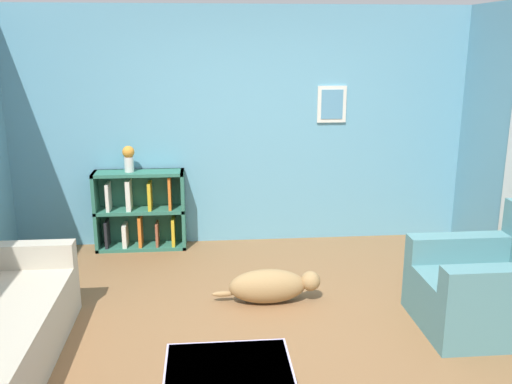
% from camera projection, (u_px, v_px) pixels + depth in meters
% --- Properties ---
extents(ground_plane, '(14.00, 14.00, 0.00)m').
position_uv_depth(ground_plane, '(261.00, 334.00, 4.47)').
color(ground_plane, brown).
extents(wall_back, '(5.60, 0.13, 2.60)m').
position_uv_depth(wall_back, '(241.00, 127.00, 6.30)').
color(wall_back, '#609EB7').
rests_on(wall_back, ground_plane).
extents(bookshelf, '(0.97, 0.29, 0.87)m').
position_uv_depth(bookshelf, '(140.00, 211.00, 6.24)').
color(bookshelf, '#2D6B56').
rests_on(bookshelf, ground_plane).
extents(recliner_chair, '(1.02, 0.89, 0.94)m').
position_uv_depth(recliner_chair, '(492.00, 287.00, 4.52)').
color(recliner_chair, slate).
rests_on(recliner_chair, ground_plane).
extents(dog, '(0.95, 0.27, 0.30)m').
position_uv_depth(dog, '(271.00, 286.00, 4.98)').
color(dog, '#9E7A4C').
rests_on(dog, ground_plane).
extents(vase, '(0.13, 0.13, 0.28)m').
position_uv_depth(vase, '(129.00, 157.00, 6.06)').
color(vase, silver).
rests_on(vase, bookshelf).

